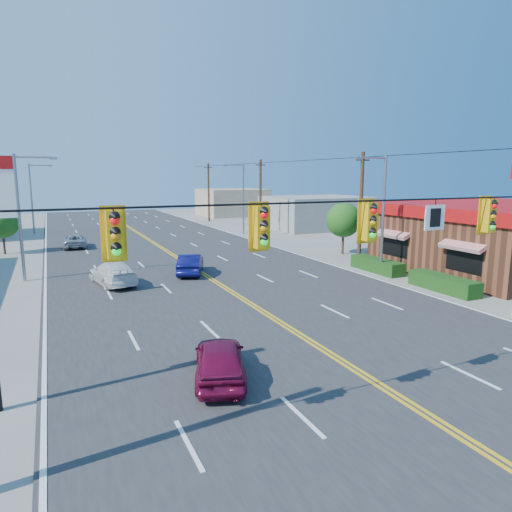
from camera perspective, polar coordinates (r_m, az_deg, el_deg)
name	(u,v)px	position (r m, az deg, el deg)	size (l,w,h in m)	color
ground	(393,396)	(15.27, 16.79, -16.38)	(160.00, 160.00, 0.00)	gray
road	(199,272)	(32.23, -7.17, -1.94)	(20.00, 120.00, 0.06)	#2D2D30
signal_span	(399,239)	(13.77, 17.44, 2.06)	(24.32, 0.34, 9.00)	#47301E
kfc	(500,237)	(36.86, 28.20, 2.15)	(16.30, 12.40, 4.70)	brown
streetlight_se	(381,209)	(31.46, 15.35, 5.74)	(2.55, 0.25, 8.00)	gray
streetlight_ne	(242,195)	(52.20, -1.79, 7.67)	(2.55, 0.25, 8.00)	gray
streetlight_sw	(22,210)	(32.26, -27.18, 5.09)	(2.55, 0.25, 8.00)	gray
streetlight_nw	(33,195)	(58.21, -26.08, 6.91)	(2.55, 0.25, 8.00)	gray
utility_pole_near	(361,209)	(35.47, 12.96, 5.78)	(0.28, 0.28, 8.40)	#47301E
utility_pole_mid	(260,198)	(50.95, 0.55, 7.26)	(0.28, 0.28, 8.40)	#47301E
utility_pole_far	(209,192)	(67.68, -5.94, 7.90)	(0.28, 0.28, 8.40)	#47301E
tree_kfc_rear	(344,220)	(39.56, 10.89, 4.43)	(2.94, 2.94, 4.41)	#47301E
tree_west	(2,222)	(44.48, -29.18, 3.76)	(2.80, 2.80, 4.20)	#47301E
bld_east_mid	(316,212)	(59.27, 7.56, 5.44)	(12.00, 10.00, 4.00)	gray
bld_east_far	(232,202)	(77.61, -3.01, 6.73)	(10.00, 10.00, 4.40)	tan
car_magenta	(220,361)	(15.39, -4.52, -12.95)	(1.61, 4.01, 1.37)	maroon
car_blue	(190,265)	(31.30, -8.19, -1.09)	(1.47, 4.21, 1.39)	#0E0F53
car_white	(113,274)	(29.41, -17.45, -2.15)	(1.97, 4.85, 1.41)	silver
car_silver	(75,242)	(45.58, -21.72, 1.69)	(2.05, 4.45, 1.24)	#AEADB3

